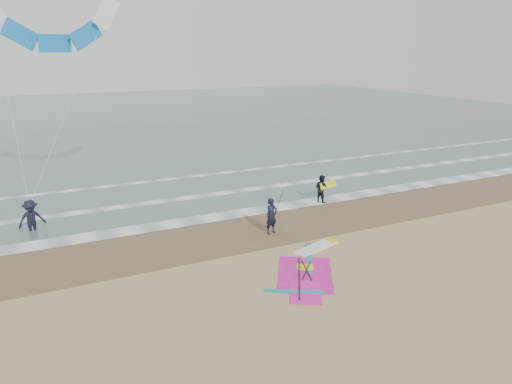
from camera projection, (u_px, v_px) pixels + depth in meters
name	position (u px, v px, depth m)	size (l,w,h in m)	color
ground	(333.00, 278.00, 17.57)	(120.00, 120.00, 0.00)	tan
sea_water	(122.00, 118.00, 59.07)	(120.00, 80.00, 0.02)	#47605E
wet_sand_band	(265.00, 226.00, 22.76)	(120.00, 5.00, 0.01)	brown
foam_waterline	(231.00, 200.00, 26.59)	(120.00, 9.15, 0.02)	white
windsurf_rig	(310.00, 266.00, 18.47)	(5.07, 4.80, 0.12)	white
person_standing	(271.00, 216.00, 21.63)	(0.64, 0.42, 1.75)	black
person_walking	(321.00, 189.00, 26.14)	(0.79, 0.61, 1.62)	black
person_wading	(31.00, 213.00, 21.82)	(1.25, 0.72, 1.94)	black
held_pole	(277.00, 207.00, 21.63)	(0.17, 0.86, 1.82)	black
carried_kiteboard	(328.00, 185.00, 26.15)	(1.30, 0.51, 0.39)	yellow
surf_kite	(53.00, 28.00, 23.05)	(6.86, 3.70, 9.87)	white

